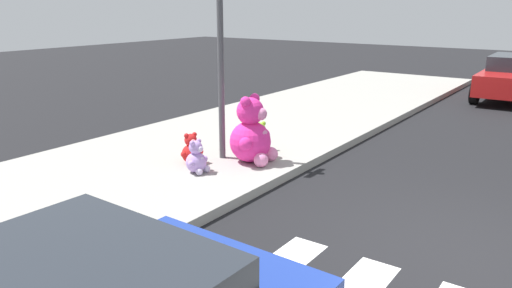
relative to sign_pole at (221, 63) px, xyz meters
name	(u,v)px	position (x,y,z in m)	size (l,w,h in m)	color
ground_plane	(463,255)	(-1.00, -4.40, -1.85)	(60.00, 60.00, 0.00)	black
sidewalk	(151,167)	(-1.00, 0.80, -1.77)	(28.00, 4.40, 0.15)	#9E9B93
sign_pole	(221,63)	(0.00, 0.00, 0.00)	(0.56, 0.11, 3.20)	#4C4C51
plush_pink_large	(252,136)	(0.10, -0.58, -1.22)	(0.91, 0.82, 1.18)	#F22D93
plush_red	(191,151)	(-0.57, 0.23, -1.48)	(0.39, 0.39, 0.54)	red
plush_lavender	(197,159)	(-0.89, -0.18, -1.48)	(0.43, 0.37, 0.56)	#B28CD8
plush_lime	(259,138)	(0.80, -0.25, -1.48)	(0.40, 0.40, 0.55)	#8CD133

